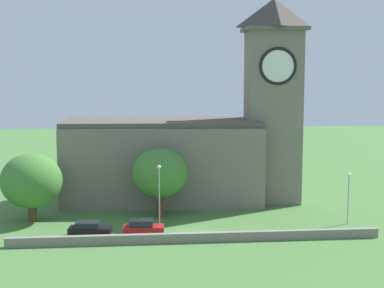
{
  "coord_description": "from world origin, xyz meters",
  "views": [
    {
      "loc": [
        -6.47,
        -65.17,
        19.02
      ],
      "look_at": [
        0.46,
        6.97,
        9.39
      ],
      "focal_mm": 56.3,
      "sensor_mm": 36.0,
      "label": 1
    }
  ],
  "objects": [
    {
      "name": "streetlamp_central",
      "position": [
        18.87,
        3.08,
        4.2
      ],
      "size": [
        0.44,
        0.44,
        6.18
      ],
      "color": "#9EA0A5",
      "rests_on": "ground"
    },
    {
      "name": "streetlamp_west_mid",
      "position": [
        -3.77,
        1.85,
        5.08
      ],
      "size": [
        0.44,
        0.44,
        7.72
      ],
      "color": "#9EA0A5",
      "rests_on": "ground"
    },
    {
      "name": "tree_by_tower",
      "position": [
        -3.4,
        8.63,
        5.48
      ],
      "size": [
        6.94,
        6.94,
        8.64
      ],
      "color": "brown",
      "rests_on": "ground"
    },
    {
      "name": "church",
      "position": [
        1.8,
        17.21,
        8.18
      ],
      "size": [
        33.43,
        13.27,
        27.9
      ],
      "color": "slate",
      "rests_on": "ground"
    },
    {
      "name": "tree_riverside_east",
      "position": [
        -19.01,
        7.91,
        5.0
      ],
      "size": [
        7.42,
        7.42,
        8.37
      ],
      "color": "brown",
      "rests_on": "ground"
    },
    {
      "name": "ground_plane",
      "position": [
        0.0,
        15.0,
        0.0
      ],
      "size": [
        200.0,
        200.0,
        0.0
      ],
      "primitive_type": "plane",
      "color": "#477538"
    },
    {
      "name": "quay_barrier",
      "position": [
        0.0,
        -2.7,
        0.52
      ],
      "size": [
        40.31,
        0.7,
        1.03
      ],
      "primitive_type": "cube",
      "color": "gray",
      "rests_on": "ground"
    },
    {
      "name": "car_black",
      "position": [
        -11.6,
        0.64,
        0.85
      ],
      "size": [
        4.89,
        2.71,
        1.67
      ],
      "color": "black",
      "rests_on": "ground"
    },
    {
      "name": "car_red",
      "position": [
        -5.68,
        -0.07,
        0.97
      ],
      "size": [
        4.61,
        2.48,
        1.93
      ],
      "color": "red",
      "rests_on": "ground"
    }
  ]
}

